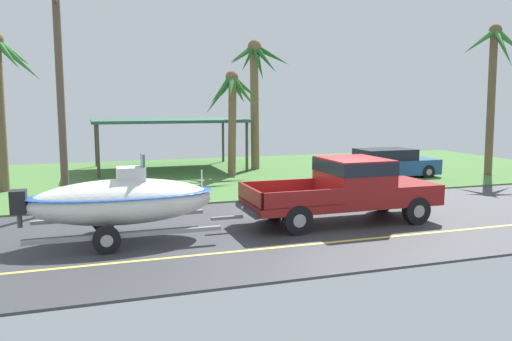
{
  "coord_description": "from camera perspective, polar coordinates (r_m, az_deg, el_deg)",
  "views": [
    {
      "loc": [
        -6.68,
        -13.0,
        3.49
      ],
      "look_at": [
        -2.18,
        0.48,
        1.6
      ],
      "focal_mm": 35.6,
      "sensor_mm": 36.0,
      "label": 1
    }
  ],
  "objects": [
    {
      "name": "pickup_truck_towing",
      "position": [
        15.24,
        10.76,
        -1.76
      ],
      "size": [
        5.91,
        2.12,
        1.89
      ],
      "color": "maroon",
      "rests_on": "ground"
    },
    {
      "name": "palm_tree_near_left",
      "position": [
        23.82,
        -2.71,
        8.05
      ],
      "size": [
        2.87,
        2.77,
        4.99
      ],
      "color": "brown",
      "rests_on": "ground"
    },
    {
      "name": "palm_tree_far_left",
      "position": [
        26.77,
        25.16,
        10.59
      ],
      "size": [
        2.62,
        2.8,
        7.15
      ],
      "color": "brown",
      "rests_on": "ground"
    },
    {
      "name": "parked_sedan_near",
      "position": [
        24.47,
        14.61,
        0.73
      ],
      "size": [
        4.57,
        1.85,
        1.38
      ],
      "color": "#234C89",
      "rests_on": "ground"
    },
    {
      "name": "ground",
      "position": [
        22.68,
        -1.11,
        -1.29
      ],
      "size": [
        36.0,
        22.0,
        0.11
      ],
      "color": "#38383D"
    },
    {
      "name": "carport_awning",
      "position": [
        26.84,
        -9.88,
        5.47
      ],
      "size": [
        7.64,
        5.17,
        2.67
      ],
      "color": "#4C4238",
      "rests_on": "ground"
    },
    {
      "name": "palm_tree_mid",
      "position": [
        26.64,
        -0.06,
        10.44
      ],
      "size": [
        3.57,
        2.82,
        6.73
      ],
      "color": "brown",
      "rests_on": "ground"
    },
    {
      "name": "utility_pole",
      "position": [
        17.54,
        -21.11,
        7.97
      ],
      "size": [
        0.24,
        1.8,
        7.22
      ],
      "color": "brown",
      "rests_on": "ground"
    },
    {
      "name": "boat_on_trailer",
      "position": [
        13.36,
        -14.85,
        -3.33
      ],
      "size": [
        5.79,
        2.39,
        2.21
      ],
      "color": "gray",
      "rests_on": "ground"
    }
  ]
}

